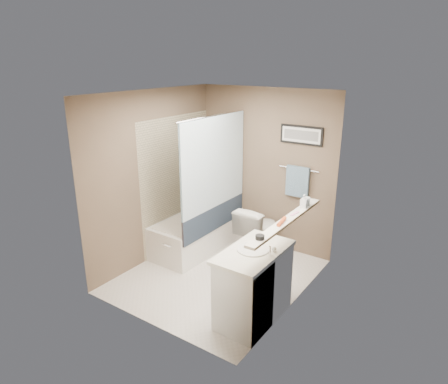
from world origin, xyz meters
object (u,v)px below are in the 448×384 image
Objects in this scene: candle_bowl_near at (260,237)px; glass_jar at (307,201)px; toilet at (258,231)px; bathtub at (197,233)px; hair_brush_front at (282,221)px; soap_bottle at (304,201)px; vanity at (254,287)px.

candle_bowl_near is 1.13m from glass_jar.
toilet is at bearing 153.06° from glass_jar.
hair_brush_front is (1.79, -0.79, 0.89)m from bathtub.
soap_bottle is (1.79, -0.22, 0.94)m from bathtub.
glass_jar is at bearing 78.98° from vanity.
soap_bottle reaches higher than bathtub.
soap_bottle reaches higher than vanity.
toilet is at bearing 119.56° from candle_bowl_near.
hair_brush_front is at bearing 53.03° from vanity.
soap_bottle is (0.19, 0.81, 0.79)m from vanity.
vanity is 1.19m from glass_jar.
glass_jar reaches higher than candle_bowl_near.
vanity is at bearing 128.91° from candle_bowl_near.
toilet is at bearing 21.07° from bathtub.
candle_bowl_near is (1.79, -1.26, 0.89)m from bathtub.
vanity is at bearing -127.58° from hair_brush_front.
bathtub is at bearing 147.83° from vanity.
candle_bowl_near is at bearing -90.00° from hair_brush_front.
candle_bowl_near is (0.90, -1.58, 0.75)m from toilet.
toilet is 1.32m from soap_bottle.
soap_bottle is (0.90, -0.54, 0.81)m from toilet.
soap_bottle is at bearing 90.00° from hair_brush_front.
vanity is 10.00× the size of candle_bowl_near.
toilet is at bearing 118.38° from vanity.
vanity is at bearing -31.85° from bathtub.
hair_brush_front is 0.66m from glass_jar.
toilet reaches higher than bathtub.
soap_bottle reaches higher than hair_brush_front.
glass_jar reaches higher than bathtub.
hair_brush_front reaches higher than bathtub.
glass_jar is at bearing -3.29° from bathtub.
vanity reaches higher than bathtub.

